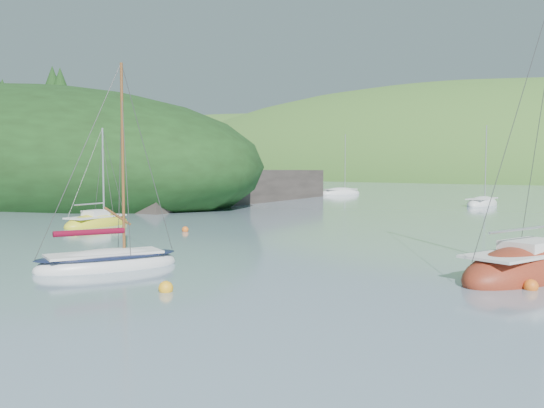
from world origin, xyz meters
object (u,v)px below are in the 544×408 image
Objects in this scene: sailboat_yellow at (97,223)px; distant_sloop_c at (340,193)px; daysailer_white at (107,263)px; sloop_red at (533,271)px; distant_sloop_a at (482,204)px.

sailboat_yellow is 48.68m from distant_sloop_c.
daysailer_white is at bearing -45.37° from distant_sloop_c.
sloop_red reaches higher than distant_sloop_c.
daysailer_white is 1.21× the size of sailboat_yellow.
distant_sloop_a is at bearing -2.30° from distant_sloop_c.
daysailer_white is 62.84m from distant_sloop_c.
distant_sloop_c is at bearing 143.35° from sloop_red.
distant_sloop_c is (-10.71, 47.49, -0.01)m from sailboat_yellow.
sloop_red is 62.42m from distant_sloop_c.
distant_sloop_c is at bearing 92.26° from sailboat_yellow.
distant_sloop_a is 0.97× the size of distant_sloop_c.
sloop_red reaches higher than daysailer_white.
distant_sloop_c is at bearing 156.52° from distant_sloop_a.
sloop_red is at bearing -11.66° from sailboat_yellow.
daysailer_white is at bearing -132.96° from sloop_red.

